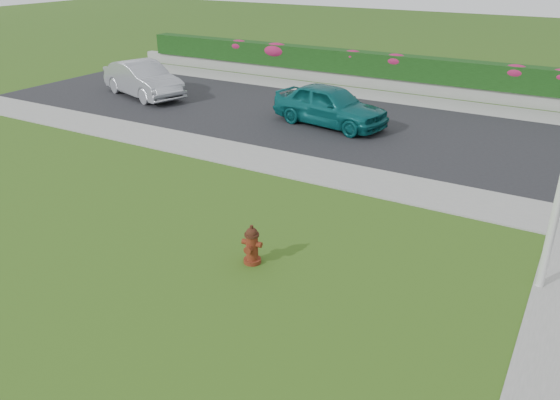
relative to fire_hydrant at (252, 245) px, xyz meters
The scene contains 14 objects.
ground 3.48m from the fire_hydrant, 99.67° to the right, with size 120.00×120.00×0.00m, color black.
street_far 11.98m from the fire_hydrant, 117.77° to the left, with size 26.00×8.00×0.04m, color black.
sidewalk_far 8.65m from the fire_hydrant, 139.62° to the left, with size 24.00×2.00×0.04m, color gray.
sidewalk_beyond 15.68m from the fire_hydrant, 95.79° to the left, with size 34.00×2.00×0.04m, color gray.
retaining_wall 17.17m from the fire_hydrant, 95.28° to the left, with size 34.00×0.40×0.60m, color gray.
hedge 17.28m from the fire_hydrant, 95.25° to the left, with size 32.00×0.90×1.10m, color black.
fire_hydrant is the anchor object (origin of this frame).
sedan_teal 10.56m from the fire_hydrant, 106.38° to the left, with size 1.84×4.58×1.56m, color #0B595A.
sedan_silver 15.94m from the fire_hydrant, 141.22° to the left, with size 1.67×4.79×1.58m, color #A0A2A8.
flower_clump_a 20.85m from the fire_hydrant, 124.80° to the left, with size 1.22×0.78×0.61m, color #A61C45.
flower_clump_b 19.57m from the fire_hydrant, 119.00° to the left, with size 1.56×1.00×0.78m, color #A61C45.
flower_clump_c 17.87m from the fire_hydrant, 106.54° to the left, with size 1.11×0.71×0.56m, color #A61C45.
flower_clump_d 17.36m from the fire_hydrant, 99.46° to the left, with size 1.23×0.79×0.62m, color #A61C45.
flower_clump_e 17.32m from the fire_hydrant, 81.52° to the left, with size 1.25×0.80×0.62m, color #A61C45.
Camera 1 is at (6.27, -5.16, 6.18)m, focal length 35.00 mm.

